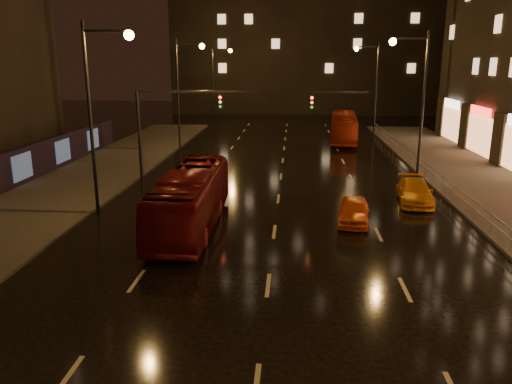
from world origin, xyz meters
TOP-DOWN VIEW (x-y plane):
  - ground at (0.00, 20.00)m, footprint 140.00×140.00m
  - sidewalk_left at (-13.50, 15.00)m, footprint 7.00×70.00m
  - traffic_signal at (-5.06, 20.00)m, footprint 15.31×0.32m
  - railing_right at (10.20, 18.00)m, footprint 0.05×56.00m
  - bus_red at (-4.17, 10.46)m, footprint 2.52×10.45m
  - bus_curb at (6.00, 38.50)m, footprint 3.32×10.64m
  - taxi_near at (4.00, 11.71)m, footprint 1.98×3.95m
  - taxi_far at (8.00, 15.79)m, footprint 2.35×4.73m

SIDE VIEW (x-z plane):
  - ground at x=0.00m, z-range 0.00..0.00m
  - sidewalk_left at x=-13.50m, z-range 0.00..0.15m
  - taxi_near at x=4.00m, z-range 0.00..1.29m
  - taxi_far at x=8.00m, z-range 0.00..1.32m
  - railing_right at x=10.20m, z-range 0.40..1.40m
  - bus_red at x=-4.17m, z-range 0.00..2.91m
  - bus_curb at x=6.00m, z-range 0.00..2.92m
  - traffic_signal at x=-5.06m, z-range 1.64..7.84m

